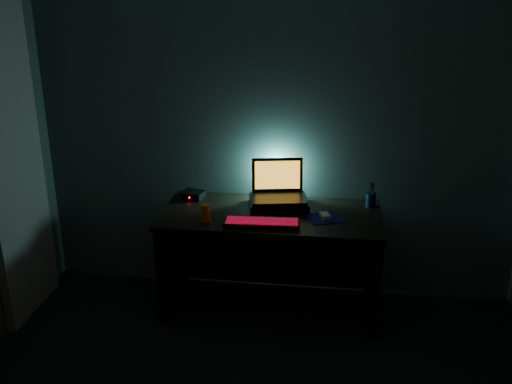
{
  "coord_description": "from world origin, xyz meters",
  "views": [
    {
      "loc": [
        0.37,
        -1.97,
        2.22
      ],
      "look_at": [
        -0.1,
        1.57,
        0.92
      ],
      "focal_mm": 40.0,
      "sensor_mm": 36.0,
      "label": 1
    }
  ],
  "objects_px": {
    "router": "(193,195)",
    "laptop": "(278,189)",
    "keyboard": "(262,223)",
    "mouse": "(325,216)",
    "juice_glass": "(205,213)",
    "pen_cup": "(371,200)"
  },
  "relations": [
    {
      "from": "router",
      "to": "laptop",
      "type": "bearing_deg",
      "value": 8.4
    },
    {
      "from": "laptop",
      "to": "keyboard",
      "type": "relative_size",
      "value": 0.85
    },
    {
      "from": "mouse",
      "to": "juice_glass",
      "type": "distance_m",
      "value": 0.8
    },
    {
      "from": "pen_cup",
      "to": "keyboard",
      "type": "bearing_deg",
      "value": -149.38
    },
    {
      "from": "mouse",
      "to": "juice_glass",
      "type": "height_order",
      "value": "juice_glass"
    },
    {
      "from": "pen_cup",
      "to": "juice_glass",
      "type": "bearing_deg",
      "value": -159.8
    },
    {
      "from": "laptop",
      "to": "mouse",
      "type": "distance_m",
      "value": 0.41
    },
    {
      "from": "pen_cup",
      "to": "juice_glass",
      "type": "xyz_separation_m",
      "value": [
        -1.1,
        -0.4,
        0.01
      ]
    },
    {
      "from": "keyboard",
      "to": "mouse",
      "type": "distance_m",
      "value": 0.44
    },
    {
      "from": "laptop",
      "to": "juice_glass",
      "type": "xyz_separation_m",
      "value": [
        -0.45,
        -0.35,
        -0.06
      ]
    },
    {
      "from": "juice_glass",
      "to": "mouse",
      "type": "bearing_deg",
      "value": 10.18
    },
    {
      "from": "keyboard",
      "to": "mouse",
      "type": "bearing_deg",
      "value": 18.88
    },
    {
      "from": "laptop",
      "to": "router",
      "type": "distance_m",
      "value": 0.64
    },
    {
      "from": "router",
      "to": "pen_cup",
      "type": "bearing_deg",
      "value": 13.06
    },
    {
      "from": "mouse",
      "to": "router",
      "type": "relative_size",
      "value": 0.53
    },
    {
      "from": "juice_glass",
      "to": "router",
      "type": "height_order",
      "value": "juice_glass"
    },
    {
      "from": "mouse",
      "to": "pen_cup",
      "type": "relative_size",
      "value": 0.96
    },
    {
      "from": "keyboard",
      "to": "juice_glass",
      "type": "bearing_deg",
      "value": 173.71
    },
    {
      "from": "laptop",
      "to": "keyboard",
      "type": "bearing_deg",
      "value": -111.07
    },
    {
      "from": "keyboard",
      "to": "mouse",
      "type": "height_order",
      "value": "mouse"
    },
    {
      "from": "keyboard",
      "to": "router",
      "type": "xyz_separation_m",
      "value": [
        -0.56,
        0.43,
        0.01
      ]
    },
    {
      "from": "pen_cup",
      "to": "router",
      "type": "bearing_deg",
      "value": -180.0
    }
  ]
}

